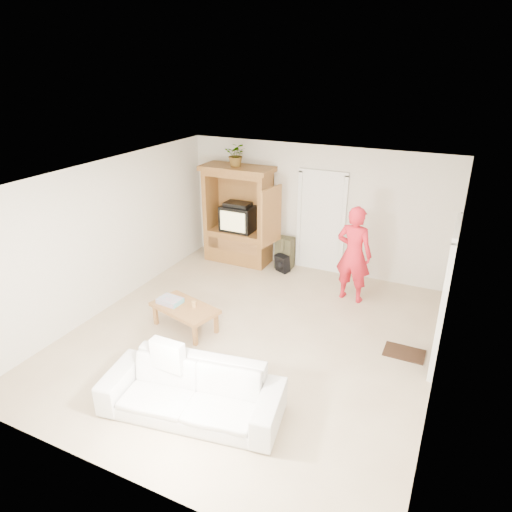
# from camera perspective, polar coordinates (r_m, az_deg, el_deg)

# --- Properties ---
(floor) EXTENTS (6.00, 6.00, 0.00)m
(floor) POSITION_cam_1_polar(r_m,az_deg,el_deg) (7.44, -0.65, -10.08)
(floor) COLOR tan
(floor) RESTS_ON ground
(ceiling) EXTENTS (6.00, 6.00, 0.00)m
(ceiling) POSITION_cam_1_polar(r_m,az_deg,el_deg) (6.40, -0.75, 9.78)
(ceiling) COLOR white
(ceiling) RESTS_ON floor
(wall_back) EXTENTS (5.50, 0.00, 5.50)m
(wall_back) POSITION_cam_1_polar(r_m,az_deg,el_deg) (9.43, 7.38, 5.84)
(wall_back) COLOR silver
(wall_back) RESTS_ON floor
(wall_front) EXTENTS (5.50, 0.00, 5.50)m
(wall_front) POSITION_cam_1_polar(r_m,az_deg,el_deg) (4.69, -17.59, -14.53)
(wall_front) COLOR silver
(wall_front) RESTS_ON floor
(wall_left) EXTENTS (0.00, 6.00, 6.00)m
(wall_left) POSITION_cam_1_polar(r_m,az_deg,el_deg) (8.32, -17.99, 2.46)
(wall_left) COLOR silver
(wall_left) RESTS_ON floor
(wall_right) EXTENTS (0.00, 6.00, 6.00)m
(wall_right) POSITION_cam_1_polar(r_m,az_deg,el_deg) (6.24, 22.73, -5.28)
(wall_right) COLOR silver
(wall_right) RESTS_ON floor
(armoire) EXTENTS (1.82, 1.14, 2.10)m
(armoire) POSITION_cam_1_polar(r_m,az_deg,el_deg) (9.84, -2.12, 4.35)
(armoire) COLOR #8E5E2C
(armoire) RESTS_ON floor
(door_back) EXTENTS (0.85, 0.05, 2.04)m
(door_back) POSITION_cam_1_polar(r_m,az_deg,el_deg) (9.45, 8.10, 4.04)
(door_back) COLOR white
(door_back) RESTS_ON floor
(doorway_right) EXTENTS (0.05, 0.90, 2.04)m
(doorway_right) POSITION_cam_1_polar(r_m,az_deg,el_deg) (6.90, 22.55, -5.10)
(doorway_right) COLOR black
(doorway_right) RESTS_ON floor
(framed_picture) EXTENTS (0.03, 0.60, 0.48)m
(framed_picture) POSITION_cam_1_polar(r_m,az_deg,el_deg) (7.89, 23.96, 2.77)
(framed_picture) COLOR black
(framed_picture) RESTS_ON wall_right
(doormat) EXTENTS (0.60, 0.40, 0.02)m
(doormat) POSITION_cam_1_polar(r_m,az_deg,el_deg) (7.42, 18.04, -11.43)
(doormat) COLOR #382316
(doormat) RESTS_ON floor
(plant) EXTENTS (0.51, 0.46, 0.48)m
(plant) POSITION_cam_1_polar(r_m,az_deg,el_deg) (9.46, -2.47, 12.54)
(plant) COLOR #4C7238
(plant) RESTS_ON armoire
(man) EXTENTS (0.71, 0.51, 1.80)m
(man) POSITION_cam_1_polar(r_m,az_deg,el_deg) (8.35, 12.12, 0.22)
(man) COLOR red
(man) RESTS_ON floor
(sofa) EXTENTS (2.35, 1.23, 0.65)m
(sofa) POSITION_cam_1_polar(r_m,az_deg,el_deg) (5.93, -8.02, -16.38)
(sofa) COLOR silver
(sofa) RESTS_ON floor
(coffee_table) EXTENTS (1.22, 0.86, 0.41)m
(coffee_table) POSITION_cam_1_polar(r_m,az_deg,el_deg) (7.57, -8.90, -6.59)
(coffee_table) COLOR #A46E38
(coffee_table) RESTS_ON floor
(towel) EXTENTS (0.40, 0.31, 0.08)m
(towel) POSITION_cam_1_polar(r_m,az_deg,el_deg) (7.67, -10.69, -5.50)
(towel) COLOR #F35174
(towel) RESTS_ON coffee_table
(candle) EXTENTS (0.08, 0.08, 0.10)m
(candle) POSITION_cam_1_polar(r_m,az_deg,el_deg) (7.48, -7.77, -6.00)
(candle) COLOR tan
(candle) RESTS_ON coffee_table
(backpack_black) EXTENTS (0.34, 0.28, 0.36)m
(backpack_black) POSITION_cam_1_polar(r_m,az_deg,el_deg) (9.55, 3.30, -0.97)
(backpack_black) COLOR black
(backpack_black) RESTS_ON floor
(backpack_olive) EXTENTS (0.37, 0.27, 0.69)m
(backpack_olive) POSITION_cam_1_polar(r_m,az_deg,el_deg) (9.68, 3.59, 0.41)
(backpack_olive) COLOR #47442B
(backpack_olive) RESTS_ON floor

